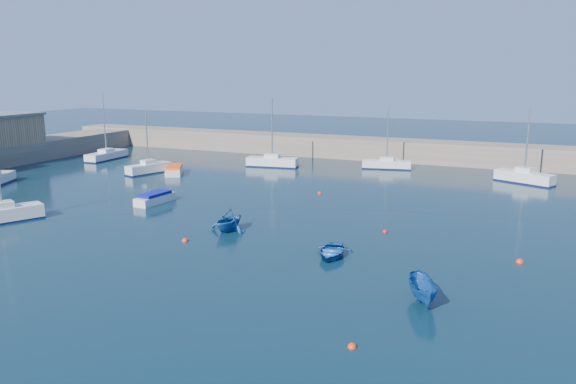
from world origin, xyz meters
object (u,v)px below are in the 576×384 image
at_px(sailboat_3, 149,168).
at_px(motorboat_1, 155,198).
at_px(sailboat_1, 2,214).
at_px(dinghy_center, 331,252).
at_px(sailboat_7, 524,177).
at_px(brick_shed_a, 1,130).
at_px(motorboat_2, 174,170).
at_px(dinghy_right, 423,291).
at_px(sailboat_4, 107,155).
at_px(sailboat_5, 272,162).
at_px(dinghy_left, 229,220).
at_px(sailboat_6, 386,164).

height_order(sailboat_3, motorboat_1, sailboat_3).
relative_size(sailboat_1, dinghy_center, 2.39).
bearing_deg(sailboat_7, brick_shed_a, 127.47).
bearing_deg(motorboat_2, dinghy_right, -67.18).
bearing_deg(dinghy_right, motorboat_1, 132.05).
height_order(sailboat_4, sailboat_5, sailboat_4).
height_order(brick_shed_a, dinghy_center, brick_shed_a).
distance_m(sailboat_3, motorboat_2, 2.91).
xyz_separation_m(sailboat_3, motorboat_2, (2.75, 0.93, -0.16)).
relative_size(sailboat_5, motorboat_1, 2.02).
bearing_deg(sailboat_5, sailboat_7, -96.08).
bearing_deg(dinghy_left, brick_shed_a, 166.18).
relative_size(sailboat_7, dinghy_center, 2.45).
relative_size(sailboat_7, dinghy_left, 2.50).
bearing_deg(sailboat_5, dinghy_right, -153.02).
xyz_separation_m(motorboat_2, dinghy_center, (25.19, -19.85, -0.11)).
bearing_deg(sailboat_7, sailboat_6, 104.64).
distance_m(sailboat_7, dinghy_left, 33.02).
bearing_deg(sailboat_1, sailboat_4, 142.68).
bearing_deg(sailboat_4, motorboat_2, -22.58).
xyz_separation_m(sailboat_4, sailboat_7, (49.33, 4.66, 0.09)).
relative_size(sailboat_4, dinghy_right, 2.60).
bearing_deg(sailboat_4, brick_shed_a, -142.34).
relative_size(brick_shed_a, motorboat_2, 1.69).
bearing_deg(dinghy_left, sailboat_1, -157.73).
xyz_separation_m(sailboat_6, dinghy_center, (4.53, -32.42, -0.21)).
height_order(sailboat_3, sailboat_5, sailboat_5).
height_order(sailboat_3, dinghy_left, sailboat_3).
distance_m(sailboat_1, motorboat_2, 22.10).
height_order(sailboat_7, dinghy_center, sailboat_7).
distance_m(sailboat_5, dinghy_right, 40.78).
xyz_separation_m(sailboat_4, sailboat_6, (34.52, 7.50, -0.01)).
relative_size(motorboat_2, dinghy_left, 1.52).
relative_size(sailboat_3, sailboat_7, 0.90).
relative_size(sailboat_5, sailboat_7, 1.04).
xyz_separation_m(sailboat_7, dinghy_right, (-3.88, -34.37, -0.02)).
xyz_separation_m(sailboat_4, motorboat_1, (20.53, -17.55, -0.10)).
height_order(sailboat_3, motorboat_2, sailboat_3).
height_order(motorboat_1, motorboat_2, motorboat_1).
distance_m(sailboat_4, sailboat_5, 22.05).
xyz_separation_m(sailboat_6, motorboat_1, (-13.99, -25.06, -0.09)).
xyz_separation_m(sailboat_3, dinghy_center, (27.94, -18.92, -0.27)).
relative_size(sailboat_1, sailboat_3, 1.08).
relative_size(sailboat_5, dinghy_left, 2.58).
relative_size(sailboat_3, sailboat_6, 0.96).
distance_m(brick_shed_a, dinghy_right, 58.97).
distance_m(sailboat_7, dinghy_right, 34.59).
xyz_separation_m(sailboat_5, sailboat_6, (12.74, 4.01, -0.08)).
height_order(brick_shed_a, sailboat_3, sailboat_3).
xyz_separation_m(sailboat_6, dinghy_left, (-4.00, -29.98, 0.28)).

